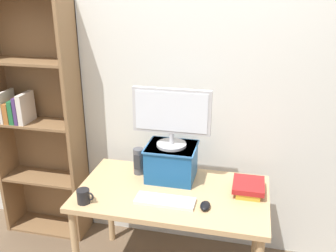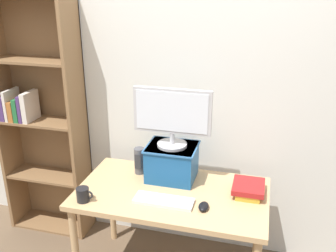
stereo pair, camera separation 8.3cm
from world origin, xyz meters
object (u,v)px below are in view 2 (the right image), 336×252
Objects in this scene: riser_box at (172,161)px; book_stack at (248,189)px; keyboard at (164,201)px; computer_mouse at (204,206)px; bookshelf_unit at (41,119)px; coffee_mug at (83,195)px; desk_speaker at (140,161)px; desk at (172,201)px; computer_monitor at (172,115)px.

riser_box is 0.56m from book_stack.
keyboard is 3.71× the size of computer_mouse.
riser_box is (1.17, -0.20, -0.14)m from bookshelf_unit.
desk_speaker is at bearing 63.78° from coffee_mug.
book_stack is at bearing 25.11° from keyboard.
desk is 0.65× the size of bookshelf_unit.
bookshelf_unit is at bearing 156.27° from keyboard.
computer_monitor is at bearing -2.39° from desk_speaker.
computer_mouse is at bearing -20.12° from bookshelf_unit.
riser_box reaches higher than computer_mouse.
keyboard is at bearing -84.59° from riser_box.
desk is at bearing -75.74° from riser_box.
riser_box is 0.92× the size of keyboard.
computer_mouse reaches higher than keyboard.
coffee_mug is (-0.52, -0.27, 0.13)m from desk.
book_stack is at bearing 10.84° from desk.
bookshelf_unit is at bearing 162.60° from desk.
keyboard reaches higher than desk.
computer_monitor reaches higher than book_stack.
bookshelf_unit is 5.60× the size of riser_box.
bookshelf_unit reaches higher than desk_speaker.
computer_mouse is (0.29, -0.33, -0.46)m from computer_monitor.
desk_speaker is at bearing 177.61° from computer_monitor.
book_stack reaches higher than keyboard.
desk is 3.63× the size of riser_box.
keyboard is at bearing -154.89° from book_stack.
desk is 1.32m from bookshelf_unit.
computer_monitor reaches higher than keyboard.
computer_mouse is 0.77m from coffee_mug.
book_stack is (0.55, -0.08, -0.44)m from computer_monitor.
book_stack is 1.18× the size of desk_speaker.
riser_box is at bearing 104.26° from desk.
coffee_mug is at bearing -171.62° from computer_mouse.
desk_speaker is at bearing -11.63° from bookshelf_unit.
computer_monitor is 0.57m from keyboard.
riser_box is 0.66× the size of computer_monitor.
riser_box is 0.35m from keyboard.
coffee_mug is at bearing -160.47° from book_stack.
riser_box reaches higher than keyboard.
keyboard is at bearing 13.40° from coffee_mug.
desk is 11.35× the size of coffee_mug.
computer_mouse is at bearing -49.09° from riser_box.
computer_mouse is 0.45× the size of book_stack.
desk is at bearing 27.11° from coffee_mug.
bookshelf_unit reaches higher than computer_mouse.
bookshelf_unit reaches higher than riser_box.
computer_monitor is (1.17, -0.20, 0.21)m from bookshelf_unit.
bookshelf_unit is 5.13× the size of keyboard.
coffee_mug is at bearing -43.04° from bookshelf_unit.
computer_mouse is (0.24, -0.15, 0.10)m from desk.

